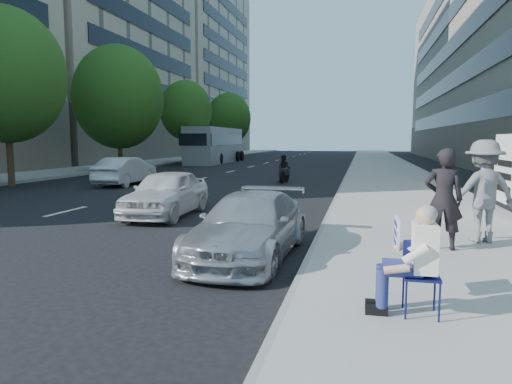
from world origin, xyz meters
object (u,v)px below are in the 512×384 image
(seated_protester, at_px, (412,254))
(parked_sedan, at_px, (249,226))
(pedestrian_woman, at_px, (444,199))
(white_sedan_mid, at_px, (126,171))
(protest_banner, at_px, (511,170))
(motorcycle, at_px, (284,170))
(bus, at_px, (216,146))
(white_sedan_near, at_px, (166,193))
(jogger, at_px, (483,191))

(seated_protester, xyz_separation_m, parked_sedan, (-2.63, 2.68, -0.28))
(pedestrian_woman, distance_m, white_sedan_mid, 16.97)
(protest_banner, relative_size, motorcycle, 1.49)
(seated_protester, xyz_separation_m, protest_banner, (3.25, 7.75, 0.53))
(protest_banner, relative_size, bus, 0.25)
(seated_protester, bearing_deg, protest_banner, 67.27)
(white_sedan_near, distance_m, white_sedan_mid, 9.86)
(white_sedan_mid, height_order, bus, bus)
(white_sedan_mid, bearing_deg, bus, -84.76)
(motorcycle, bearing_deg, pedestrian_woman, -63.02)
(pedestrian_woman, height_order, white_sedan_mid, pedestrian_woman)
(seated_protester, height_order, pedestrian_woman, pedestrian_woman)
(protest_banner, bearing_deg, seated_protester, -112.73)
(jogger, height_order, pedestrian_woman, jogger)
(seated_protester, bearing_deg, motorcycle, 104.25)
(parked_sedan, height_order, white_sedan_near, white_sedan_near)
(parked_sedan, bearing_deg, seated_protester, -43.29)
(pedestrian_woman, bearing_deg, bus, -60.36)
(jogger, height_order, white_sedan_near, jogger)
(seated_protester, bearing_deg, jogger, 67.76)
(pedestrian_woman, height_order, white_sedan_near, pedestrian_woman)
(jogger, height_order, white_sedan_mid, jogger)
(jogger, distance_m, protest_banner, 3.74)
(white_sedan_near, relative_size, bus, 0.32)
(pedestrian_woman, height_order, motorcycle, pedestrian_woman)
(jogger, bearing_deg, white_sedan_near, -31.80)
(jogger, height_order, bus, bus)
(seated_protester, relative_size, jogger, 0.64)
(white_sedan_mid, bearing_deg, white_sedan_near, 124.41)
(protest_banner, bearing_deg, parked_sedan, -139.19)
(jogger, relative_size, white_sedan_mid, 0.50)
(white_sedan_near, height_order, bus, bus)
(pedestrian_woman, bearing_deg, parked_sedan, 17.74)
(parked_sedan, height_order, white_sedan_mid, white_sedan_mid)
(jogger, height_order, parked_sedan, jogger)
(jogger, relative_size, parked_sedan, 0.50)
(white_sedan_near, bearing_deg, bus, 103.70)
(jogger, bearing_deg, bus, -78.43)
(pedestrian_woman, bearing_deg, jogger, -131.46)
(protest_banner, height_order, motorcycle, protest_banner)
(bus, bearing_deg, jogger, -65.68)
(protest_banner, distance_m, bus, 33.30)
(protest_banner, xyz_separation_m, white_sedan_near, (-9.35, -1.07, -0.73))
(parked_sedan, xyz_separation_m, white_sedan_near, (-3.48, 4.00, 0.07))
(protest_banner, bearing_deg, jogger, -113.34)
(bus, bearing_deg, motorcycle, -64.54)
(parked_sedan, distance_m, bus, 35.39)
(seated_protester, xyz_separation_m, pedestrian_woman, (0.90, 3.49, 0.22))
(pedestrian_woman, relative_size, motorcycle, 0.93)
(seated_protester, distance_m, white_sedan_near, 9.05)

